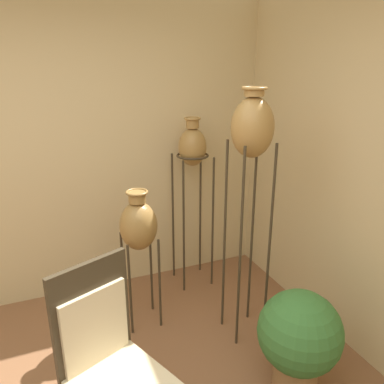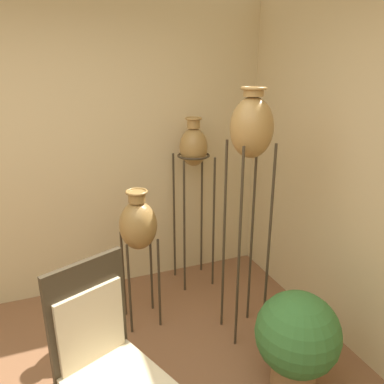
{
  "view_description": "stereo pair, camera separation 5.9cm",
  "coord_description": "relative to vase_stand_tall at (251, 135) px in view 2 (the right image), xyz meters",
  "views": [
    {
      "loc": [
        0.03,
        -1.26,
        2.06
      ],
      "look_at": [
        1.11,
        1.37,
        1.1
      ],
      "focal_mm": 35.0,
      "sensor_mm": 36.0,
      "label": 1
    },
    {
      "loc": [
        0.08,
        -1.28,
        2.06
      ],
      "look_at": [
        1.11,
        1.37,
        1.1
      ],
      "focal_mm": 35.0,
      "sensor_mm": 36.0,
      "label": 2
    }
  ],
  "objects": [
    {
      "name": "wall_back",
      "position": [
        -1.38,
        1.14,
        -0.26
      ],
      "size": [
        8.11,
        0.06,
        2.7
      ],
      "color": "#D1B784",
      "rests_on": "ground_plane"
    },
    {
      "name": "vase_stand_tall",
      "position": [
        0.0,
        0.0,
        0.0
      ],
      "size": [
        0.3,
        0.3,
        1.93
      ],
      "color": "#382D1E",
      "rests_on": "ground_plane"
    },
    {
      "name": "vase_stand_medium",
      "position": [
        -0.09,
        0.86,
        -0.3
      ],
      "size": [
        0.31,
        0.31,
        1.63
      ],
      "color": "#382D1E",
      "rests_on": "ground_plane"
    },
    {
      "name": "vase_stand_short",
      "position": [
        -0.72,
        0.42,
        -0.74
      ],
      "size": [
        0.29,
        0.29,
        1.16
      ],
      "color": "#382D1E",
      "rests_on": "ground_plane"
    },
    {
      "name": "chair",
      "position": [
        -1.16,
        -0.61,
        -0.99
      ],
      "size": [
        0.63,
        0.65,
        1.13
      ],
      "rotation": [
        0.0,
        0.0,
        0.41
      ],
      "color": "#382D1E",
      "rests_on": "ground_plane"
    },
    {
      "name": "potted_plant",
      "position": [
        0.05,
        -0.63,
        -1.22
      ],
      "size": [
        0.55,
        0.55,
        0.7
      ],
      "color": "olive",
      "rests_on": "ground_plane"
    }
  ]
}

